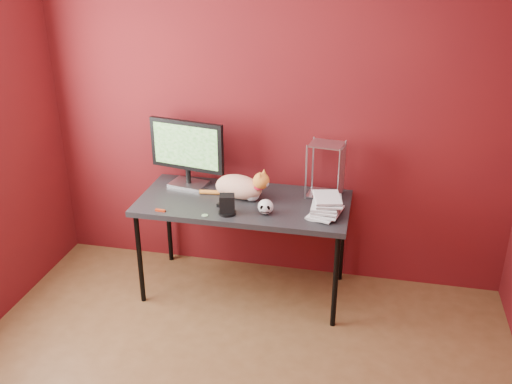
% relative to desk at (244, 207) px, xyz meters
% --- Properties ---
extents(room, '(3.52, 3.52, 2.61)m').
position_rel_desk_xyz_m(room, '(0.15, -1.37, 0.75)').
color(room, brown).
rests_on(room, ground).
extents(desk, '(1.50, 0.70, 0.75)m').
position_rel_desk_xyz_m(desk, '(0.00, 0.00, 0.00)').
color(desk, black).
rests_on(desk, ground).
extents(monitor, '(0.58, 0.23, 0.51)m').
position_rel_desk_xyz_m(monitor, '(-0.47, 0.18, 0.33)').
color(monitor, '#B9B8BD').
rests_on(monitor, desk).
extents(cat, '(0.53, 0.29, 0.25)m').
position_rel_desk_xyz_m(cat, '(-0.04, 0.04, 0.14)').
color(cat, '#C75D2A').
rests_on(cat, desk).
extents(skull_mug, '(0.11, 0.11, 0.10)m').
position_rel_desk_xyz_m(skull_mug, '(0.19, -0.18, 0.10)').
color(skull_mug, silver).
rests_on(skull_mug, desk).
extents(speaker, '(0.12, 0.12, 0.14)m').
position_rel_desk_xyz_m(speaker, '(-0.06, -0.23, 0.11)').
color(speaker, black).
rests_on(speaker, desk).
extents(book_stack, '(0.24, 0.28, 1.42)m').
position_rel_desk_xyz_m(book_stack, '(0.51, -0.09, 0.76)').
color(book_stack, beige).
rests_on(book_stack, desk).
extents(wire_rack, '(0.26, 0.22, 0.40)m').
position_rel_desk_xyz_m(wire_rack, '(0.55, 0.21, 0.25)').
color(wire_rack, '#B9B8BD').
rests_on(wire_rack, desk).
extents(pocket_knife, '(0.07, 0.02, 0.01)m').
position_rel_desk_xyz_m(pocket_knife, '(-0.52, -0.29, 0.06)').
color(pocket_knife, '#9F250C').
rests_on(pocket_knife, desk).
extents(black_gadget, '(0.06, 0.04, 0.02)m').
position_rel_desk_xyz_m(black_gadget, '(-0.13, -0.14, 0.06)').
color(black_gadget, black).
rests_on(black_gadget, desk).
extents(washer, '(0.04, 0.04, 0.00)m').
position_rel_desk_xyz_m(washer, '(-0.20, -0.29, 0.05)').
color(washer, '#B9B8BD').
rests_on(washer, desk).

